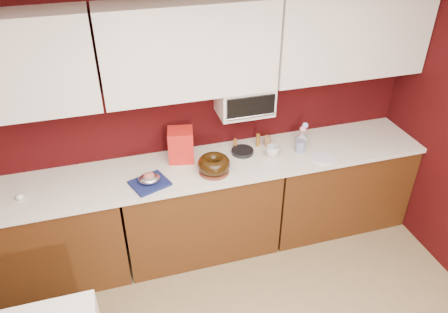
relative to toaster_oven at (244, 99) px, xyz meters
name	(u,v)px	position (x,y,z in m)	size (l,w,h in m)	color
ceiling	(346,63)	(-0.45, -2.10, 1.12)	(4.00, 4.50, 0.02)	white
wall_back	(188,112)	(-0.45, 0.15, -0.12)	(4.00, 0.02, 2.50)	#350708
base_cabinet_left	(41,239)	(-1.78, -0.17, -0.95)	(1.31, 0.58, 0.86)	#49270E
base_cabinet_center	(200,210)	(-0.45, -0.17, -0.95)	(1.31, 0.58, 0.86)	#49270E
base_cabinet_right	(335,184)	(0.88, -0.17, -0.95)	(1.31, 0.58, 0.86)	#49270E
countertop	(198,168)	(-0.45, -0.17, -0.49)	(4.00, 0.62, 0.04)	silver
upper_cabinet_center	(189,49)	(-0.45, -0.02, 0.48)	(1.31, 0.33, 0.70)	white
upper_cabinet_right	(350,33)	(0.88, -0.02, 0.48)	(1.31, 0.33, 0.70)	white
toaster_oven	(244,99)	(0.00, 0.00, 0.00)	(0.45, 0.30, 0.25)	white
toaster_oven_door	(251,107)	(0.00, -0.16, 0.00)	(0.40, 0.02, 0.18)	black
toaster_oven_handle	(251,117)	(0.00, -0.18, -0.07)	(0.02, 0.02, 0.42)	silver
cake_base	(214,171)	(-0.35, -0.29, -0.46)	(0.25, 0.25, 0.02)	brown
bundt_cake	(214,164)	(-0.35, -0.29, -0.40)	(0.26, 0.26, 0.11)	black
navy_towel	(150,183)	(-0.87, -0.31, -0.46)	(0.27, 0.23, 0.02)	#151E51
foil_ham_nest	(149,179)	(-0.87, -0.31, -0.42)	(0.17, 0.14, 0.06)	silver
roasted_ham	(149,176)	(-0.87, -0.31, -0.40)	(0.09, 0.07, 0.06)	#B56253
pandoro_box	(181,145)	(-0.56, -0.02, -0.33)	(0.21, 0.19, 0.28)	#AF0B1D
dark_pan	(242,151)	(-0.03, -0.08, -0.46)	(0.19, 0.19, 0.03)	black
coffee_mug	(272,150)	(0.20, -0.19, -0.42)	(0.10, 0.10, 0.11)	silver
blue_jar	(300,146)	(0.46, -0.19, -0.42)	(0.09, 0.09, 0.10)	navy
flower_vase	(302,137)	(0.53, -0.07, -0.41)	(0.08, 0.08, 0.13)	#ABB2C2
flower_pink	(303,129)	(0.53, -0.07, -0.33)	(0.06, 0.06, 0.06)	pink
flower_blue	(305,125)	(0.56, -0.05, -0.30)	(0.05, 0.05, 0.05)	#99C3F5
china_plate	(323,158)	(0.60, -0.36, -0.47)	(0.20, 0.20, 0.01)	white
amber_bottle	(235,144)	(-0.07, 0.02, -0.43)	(0.03, 0.03, 0.09)	brown
paper_cup	(267,141)	(0.22, -0.01, -0.43)	(0.06, 0.06, 0.09)	olive
egg_right	(20,197)	(-1.82, -0.23, -0.45)	(0.06, 0.05, 0.05)	white
amber_bottle_tall	(258,140)	(0.14, 0.00, -0.42)	(0.03, 0.03, 0.12)	brown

